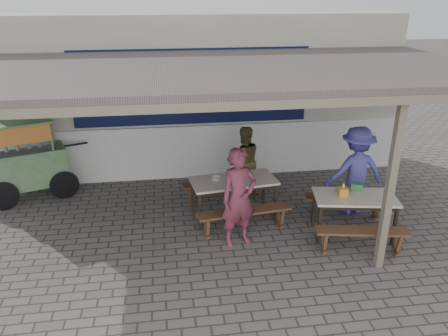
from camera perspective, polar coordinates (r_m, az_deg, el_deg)
name	(u,v)px	position (r m, az deg, el deg)	size (l,w,h in m)	color
ground	(220,245)	(7.41, -0.49, -10.05)	(60.00, 60.00, 0.00)	#5E5855
back_wall	(199,96)	(10.07, -3.27, 9.39)	(9.00, 1.28, 3.50)	beige
warung_roof	(213,72)	(7.26, -1.40, 12.39)	(9.00, 4.21, 2.81)	#574E4B
table_left	(234,183)	(7.99, 1.26, -2.03)	(1.63, 0.94, 0.75)	silver
bench_left_street	(244,216)	(7.58, 2.67, -6.26)	(1.67, 0.50, 0.45)	brown
bench_left_wall	(224,186)	(8.69, -0.01, -2.32)	(1.67, 0.50, 0.45)	brown
table_right	(355,200)	(7.70, 16.71, -4.06)	(1.46, 0.94, 0.75)	silver
bench_right_street	(361,236)	(7.34, 17.51, -8.48)	(1.48, 0.54, 0.45)	brown
bench_right_wall	(345,202)	(8.36, 15.51, -4.29)	(1.48, 0.54, 0.45)	brown
vendor_cart	(27,157)	(9.53, -24.35, 1.34)	(1.89, 1.26, 1.61)	#6D9D69
patron_street_side	(239,198)	(7.08, 1.96, -3.93)	(0.61, 0.40, 1.68)	brown
patron_wall_side	(244,161)	(8.88, 2.60, 0.93)	(0.71, 0.55, 1.46)	brown
patron_right_table	(356,171)	(8.46, 16.80, -0.33)	(1.09, 0.63, 1.69)	#4C49A8
tissue_box	(343,192)	(7.59, 15.27, -2.99)	(0.15, 0.15, 0.15)	orange
donation_box	(357,187)	(7.85, 16.97, -2.38)	(0.20, 0.13, 0.13)	#337444
condiment_jar	(244,171)	(8.23, 2.67, -0.38)	(0.08, 0.08, 0.09)	silver
condiment_bowl	(216,178)	(7.97, -1.04, -1.31)	(0.18, 0.18, 0.04)	silver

